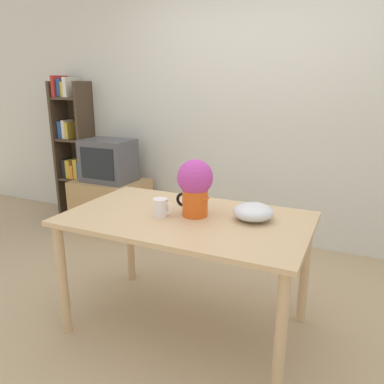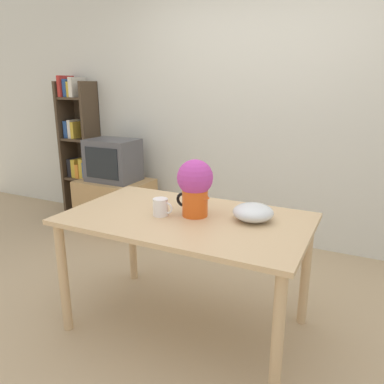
# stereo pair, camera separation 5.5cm
# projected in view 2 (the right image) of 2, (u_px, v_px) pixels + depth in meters

# --- Properties ---
(ground_plane) EXTENTS (12.00, 12.00, 0.00)m
(ground_plane) POSITION_uv_depth(u_px,v_px,m) (184.00, 324.00, 2.51)
(ground_plane) COLOR tan
(wall_back) EXTENTS (8.00, 0.05, 2.60)m
(wall_back) POSITION_uv_depth(u_px,v_px,m) (263.00, 111.00, 3.58)
(wall_back) COLOR silver
(wall_back) RESTS_ON ground_plane
(table) EXTENTS (1.48, 0.87, 0.77)m
(table) POSITION_uv_depth(u_px,v_px,m) (186.00, 231.00, 2.31)
(table) COLOR tan
(table) RESTS_ON ground_plane
(flower_vase) EXTENTS (0.24, 0.22, 0.35)m
(flower_vase) POSITION_uv_depth(u_px,v_px,m) (195.00, 185.00, 2.25)
(flower_vase) COLOR #E05619
(flower_vase) RESTS_ON table
(coffee_mug) EXTENTS (0.13, 0.09, 0.11)m
(coffee_mug) POSITION_uv_depth(u_px,v_px,m) (161.00, 207.00, 2.29)
(coffee_mug) COLOR white
(coffee_mug) RESTS_ON table
(white_bowl) EXTENTS (0.24, 0.24, 0.10)m
(white_bowl) POSITION_uv_depth(u_px,v_px,m) (253.00, 212.00, 2.20)
(white_bowl) COLOR silver
(white_bowl) RESTS_ON table
(tv_stand) EXTENTS (0.77, 0.54, 0.54)m
(tv_stand) POSITION_uv_depth(u_px,v_px,m) (116.00, 204.00, 4.14)
(tv_stand) COLOR tan
(tv_stand) RESTS_ON ground_plane
(tv_set) EXTENTS (0.52, 0.39, 0.45)m
(tv_set) POSITION_uv_depth(u_px,v_px,m) (113.00, 160.00, 4.01)
(tv_set) COLOR #4C4C51
(tv_set) RESTS_ON tv_stand
(bookshelf) EXTENTS (0.42, 0.29, 1.64)m
(bookshelf) POSITION_uv_depth(u_px,v_px,m) (80.00, 143.00, 4.49)
(bookshelf) COLOR #423323
(bookshelf) RESTS_ON ground_plane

